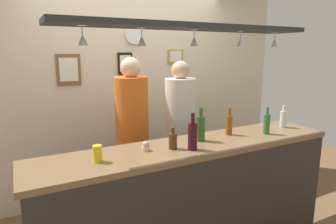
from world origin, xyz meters
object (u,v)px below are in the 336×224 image
at_px(bottle_wine_dark_red, 193,135).
at_px(bottle_champagne_green, 201,128).
at_px(bottle_beer_amber_tall, 229,124).
at_px(bottle_soda_clear, 283,119).
at_px(person_right_white_patterned_shirt, 180,122).
at_px(picture_frame_upper_small, 175,56).
at_px(bottle_beer_brown_stubby, 173,140).
at_px(picture_frame_caricature, 69,70).
at_px(drink_can, 97,154).
at_px(bottle_beer_green_import, 267,123).
at_px(picture_frame_crest, 125,64).
at_px(person_left_orange_shirt, 132,125).
at_px(wall_clock, 134,35).
at_px(cupcake, 146,146).

bearing_deg(bottle_wine_dark_red, bottle_champagne_green, 41.87).
height_order(bottle_beer_amber_tall, bottle_soda_clear, bottle_beer_amber_tall).
height_order(person_right_white_patterned_shirt, picture_frame_upper_small, picture_frame_upper_small).
height_order(bottle_beer_brown_stubby, bottle_beer_amber_tall, bottle_beer_amber_tall).
height_order(bottle_beer_brown_stubby, picture_frame_caricature, picture_frame_caricature).
relative_size(bottle_beer_amber_tall, drink_can, 2.13).
xyz_separation_m(bottle_beer_brown_stubby, picture_frame_caricature, (-0.54, 1.43, 0.50)).
height_order(bottle_beer_green_import, picture_frame_upper_small, picture_frame_upper_small).
distance_m(bottle_wine_dark_red, picture_frame_caricature, 1.72).
bearing_deg(picture_frame_crest, bottle_champagne_green, -81.69).
bearing_deg(bottle_champagne_green, person_left_orange_shirt, 117.59).
distance_m(bottle_wine_dark_red, bottle_beer_amber_tall, 0.57).
height_order(picture_frame_crest, wall_clock, wall_clock).
bearing_deg(bottle_wine_dark_red, person_left_orange_shirt, 101.70).
distance_m(bottle_soda_clear, picture_frame_caricature, 2.36).
distance_m(person_right_white_patterned_shirt, bottle_champagne_green, 0.75).
relative_size(bottle_beer_green_import, picture_frame_caricature, 0.76).
bearing_deg(bottle_beer_brown_stubby, picture_frame_caricature, 110.73).
height_order(bottle_wine_dark_red, picture_frame_upper_small, picture_frame_upper_small).
height_order(bottle_wine_dark_red, bottle_beer_green_import, bottle_wine_dark_red).
distance_m(person_left_orange_shirt, picture_frame_crest, 0.90).
height_order(bottle_beer_brown_stubby, bottle_soda_clear, bottle_soda_clear).
bearing_deg(bottle_beer_green_import, picture_frame_caricature, 136.48).
height_order(cupcake, picture_frame_upper_small, picture_frame_upper_small).
relative_size(person_right_white_patterned_shirt, picture_frame_crest, 6.56).
xyz_separation_m(person_left_orange_shirt, picture_frame_upper_small, (0.87, 0.64, 0.68)).
bearing_deg(bottle_soda_clear, picture_frame_crest, 131.66).
bearing_deg(wall_clock, person_left_orange_shirt, -114.69).
bearing_deg(bottle_beer_amber_tall, bottle_wine_dark_red, -159.10).
distance_m(bottle_wine_dark_red, picture_frame_crest, 1.60).
bearing_deg(bottle_beer_brown_stubby, picture_frame_crest, 85.22).
bearing_deg(bottle_beer_amber_tall, bottle_soda_clear, -3.77).
xyz_separation_m(bottle_wine_dark_red, bottle_beer_amber_tall, (0.53, 0.20, -0.02)).
relative_size(person_left_orange_shirt, bottle_wine_dark_red, 5.83).
bearing_deg(bottle_champagne_green, bottle_beer_brown_stubby, -166.32).
bearing_deg(bottle_beer_green_import, bottle_wine_dark_red, -176.01).
bearing_deg(bottle_soda_clear, bottle_wine_dark_red, -172.43).
distance_m(bottle_beer_amber_tall, picture_frame_crest, 1.52).
xyz_separation_m(bottle_wine_dark_red, picture_frame_crest, (-0.01, 1.52, 0.51)).
bearing_deg(person_left_orange_shirt, picture_frame_upper_small, 36.66).
bearing_deg(bottle_champagne_green, picture_frame_crest, 98.31).
relative_size(person_left_orange_shirt, person_right_white_patterned_shirt, 1.03).
bearing_deg(picture_frame_crest, bottle_soda_clear, -48.34).
bearing_deg(drink_can, bottle_soda_clear, 2.03).
distance_m(bottle_beer_brown_stubby, drink_can, 0.61).
xyz_separation_m(picture_frame_upper_small, wall_clock, (-0.57, -0.01, 0.26)).
bearing_deg(drink_can, bottle_wine_dark_red, -7.02).
bearing_deg(bottle_beer_amber_tall, bottle_champagne_green, -174.19).
distance_m(bottle_beer_brown_stubby, picture_frame_caricature, 1.61).
xyz_separation_m(bottle_champagne_green, wall_clock, (-0.08, 1.34, 0.84)).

